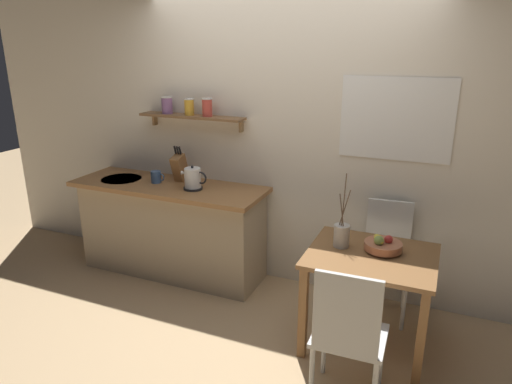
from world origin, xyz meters
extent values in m
plane|color=tan|center=(0.00, 0.00, 0.00)|extent=(14.00, 14.00, 0.00)
cube|color=silver|center=(0.20, 0.65, 1.35)|extent=(6.80, 0.10, 2.70)
cube|color=white|center=(0.93, 0.59, 1.57)|extent=(0.85, 0.01, 0.64)
cube|color=silver|center=(0.93, 0.60, 1.57)|extent=(0.79, 0.01, 0.58)
cube|color=tan|center=(-1.00, 0.32, 0.43)|extent=(1.74, 0.52, 0.85)
cube|color=#9E6B3D|center=(-1.00, 0.30, 0.87)|extent=(1.83, 0.63, 0.04)
cylinder|color=#B7BABF|center=(-1.51, 0.28, 0.89)|extent=(0.38, 0.38, 0.01)
cube|color=brown|center=(-0.83, 0.49, 1.50)|extent=(1.01, 0.18, 0.02)
cube|color=#99754C|center=(-1.29, 0.57, 1.44)|extent=(0.02, 0.06, 0.12)
cube|color=#99754C|center=(-0.38, 0.57, 1.44)|extent=(0.02, 0.06, 0.12)
cylinder|color=#7F5689|center=(-1.09, 0.49, 1.58)|extent=(0.10, 0.10, 0.14)
cylinder|color=silver|center=(-1.09, 0.49, 1.66)|extent=(0.10, 0.10, 0.01)
cylinder|color=gold|center=(-0.85, 0.49, 1.58)|extent=(0.09, 0.09, 0.14)
cylinder|color=silver|center=(-0.85, 0.49, 1.65)|extent=(0.09, 0.09, 0.01)
cylinder|color=#BC4238|center=(-0.67, 0.49, 1.58)|extent=(0.09, 0.09, 0.15)
cylinder|color=silver|center=(-0.67, 0.49, 1.66)|extent=(0.09, 0.09, 0.01)
cube|color=brown|center=(0.93, -0.10, 0.72)|extent=(0.88, 0.74, 0.03)
cube|color=brown|center=(0.54, -0.42, 0.35)|extent=(0.06, 0.06, 0.70)
cube|color=brown|center=(1.32, -0.42, 0.35)|extent=(0.06, 0.06, 0.70)
cube|color=brown|center=(0.54, 0.22, 0.35)|extent=(0.06, 0.06, 0.70)
cube|color=brown|center=(1.32, 0.22, 0.35)|extent=(0.06, 0.06, 0.70)
cube|color=silver|center=(0.92, -0.68, 0.44)|extent=(0.44, 0.40, 0.03)
cube|color=silver|center=(0.92, -0.86, 0.70)|extent=(0.38, 0.04, 0.48)
cylinder|color=silver|center=(1.10, -0.52, 0.21)|extent=(0.03, 0.03, 0.43)
cylinder|color=silver|center=(0.73, -0.53, 0.21)|extent=(0.03, 0.03, 0.43)
cylinder|color=silver|center=(0.74, -0.85, 0.21)|extent=(0.03, 0.03, 0.43)
cube|color=white|center=(0.98, 0.34, 0.46)|extent=(0.44, 0.43, 0.03)
cube|color=white|center=(0.96, 0.52, 0.70)|extent=(0.36, 0.06, 0.46)
cylinder|color=white|center=(0.82, 0.16, 0.22)|extent=(0.03, 0.03, 0.45)
cylinder|color=white|center=(1.16, 0.19, 0.22)|extent=(0.03, 0.03, 0.45)
cylinder|color=white|center=(0.79, 0.49, 0.22)|extent=(0.03, 0.03, 0.45)
cylinder|color=white|center=(1.13, 0.52, 0.22)|extent=(0.03, 0.03, 0.45)
cylinder|color=#BC704C|center=(0.99, -0.02, 0.74)|extent=(0.12, 0.12, 0.01)
cylinder|color=#BC704C|center=(0.99, -0.02, 0.77)|extent=(0.26, 0.26, 0.05)
ellipsoid|color=yellow|center=(0.96, -0.02, 0.82)|extent=(0.12, 0.16, 0.04)
sphere|color=red|center=(1.02, 0.00, 0.82)|extent=(0.06, 0.06, 0.06)
sphere|color=#8EA84C|center=(0.96, -0.05, 0.82)|extent=(0.07, 0.07, 0.07)
cylinder|color=#B7B2A8|center=(0.70, -0.06, 0.81)|extent=(0.11, 0.11, 0.16)
cylinder|color=brown|center=(0.69, -0.06, 1.01)|extent=(0.05, 0.03, 0.23)
cylinder|color=brown|center=(0.70, -0.05, 1.09)|extent=(0.02, 0.04, 0.38)
cylinder|color=brown|center=(0.71, -0.05, 1.03)|extent=(0.07, 0.03, 0.26)
cylinder|color=black|center=(-0.71, 0.26, 0.90)|extent=(0.17, 0.17, 0.02)
cylinder|color=white|center=(-0.71, 0.26, 1.00)|extent=(0.15, 0.15, 0.17)
sphere|color=black|center=(-0.71, 0.26, 1.10)|extent=(0.02, 0.02, 0.02)
cone|color=white|center=(-0.80, 0.26, 1.03)|extent=(0.04, 0.04, 0.04)
torus|color=black|center=(-0.63, 0.26, 1.01)|extent=(0.11, 0.02, 0.11)
cube|color=#9E6B3D|center=(-0.95, 0.43, 1.03)|extent=(0.09, 0.20, 0.27)
cylinder|color=black|center=(-0.98, 0.41, 1.19)|extent=(0.02, 0.04, 0.08)
cylinder|color=black|center=(-0.95, 0.41, 1.19)|extent=(0.02, 0.04, 0.08)
cylinder|color=black|center=(-0.93, 0.41, 1.19)|extent=(0.02, 0.04, 0.08)
cylinder|color=#3D5B89|center=(-1.13, 0.30, 0.95)|extent=(0.09, 0.09, 0.11)
torus|color=#3D5B89|center=(-1.08, 0.30, 0.95)|extent=(0.07, 0.01, 0.07)
camera|label=1|loc=(1.33, -3.10, 2.14)|focal=32.38mm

